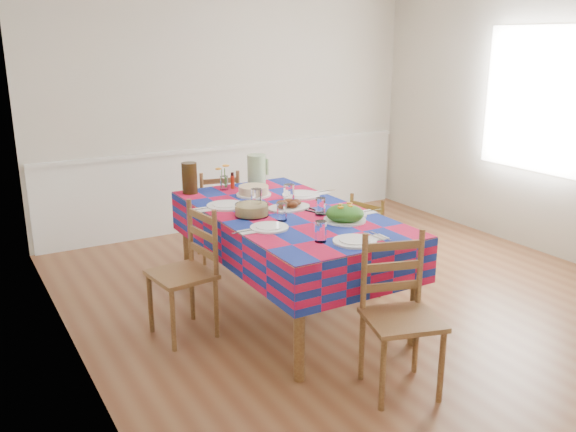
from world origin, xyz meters
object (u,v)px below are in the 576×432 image
object	(u,v)px
tea_pitcher	(190,178)
chair_right	(374,243)
green_pitcher	(257,170)
chair_left	(187,273)
chair_near	(399,316)
chair_far	(218,216)
dining_table	(288,223)
meat_platter	(289,205)

from	to	relation	value
tea_pitcher	chair_right	size ratio (longest dim) A/B	0.31
green_pitcher	chair_left	distance (m)	1.41
green_pitcher	chair_right	bearing A→B (deg)	-52.81
green_pitcher	chair_right	world-z (taller)	green_pitcher
tea_pitcher	chair_near	xyz separation A→B (m)	(0.45, -2.22, -0.46)
chair_right	chair_left	bearing A→B (deg)	74.26
green_pitcher	chair_far	world-z (taller)	green_pitcher
dining_table	chair_right	size ratio (longest dim) A/B	2.49
chair_far	meat_platter	bearing A→B (deg)	104.85
meat_platter	chair_far	distance (m)	1.32
meat_platter	chair_near	size ratio (longest dim) A/B	0.36
tea_pitcher	chair_far	size ratio (longest dim) A/B	0.29
chair_left	dining_table	bearing A→B (deg)	82.72
dining_table	green_pitcher	bearing A→B (deg)	78.37
meat_platter	green_pitcher	xyz separation A→B (m)	(0.13, 0.80, 0.11)
green_pitcher	tea_pitcher	distance (m)	0.62
chair_far	chair_right	xyz separation A→B (m)	(0.85, -1.33, -0.03)
dining_table	chair_near	distance (m)	1.33
meat_platter	green_pitcher	world-z (taller)	green_pitcher
meat_platter	chair_right	xyz separation A→B (m)	(0.80, -0.07, -0.42)
meat_platter	chair_far	bearing A→B (deg)	92.36
tea_pitcher	chair_near	size ratio (longest dim) A/B	0.27
chair_left	chair_near	bearing A→B (deg)	25.73
chair_near	chair_far	bearing A→B (deg)	107.17
meat_platter	chair_near	world-z (taller)	chair_near
green_pitcher	chair_left	world-z (taller)	green_pitcher
meat_platter	chair_right	bearing A→B (deg)	-5.11
dining_table	green_pitcher	world-z (taller)	green_pitcher
chair_far	chair_right	bearing A→B (deg)	135.07
chair_near	chair_left	distance (m)	1.57
green_pitcher	chair_near	distance (m)	2.23
tea_pitcher	chair_right	bearing A→B (deg)	-35.72
dining_table	chair_near	xyz separation A→B (m)	(0.01, -1.31, -0.24)
meat_platter	chair_far	xyz separation A→B (m)	(-0.05, 1.25, -0.39)
chair_far	green_pitcher	bearing A→B (deg)	124.77
tea_pitcher	green_pitcher	bearing A→B (deg)	-4.30
dining_table	meat_platter	size ratio (longest dim) A/B	6.00
tea_pitcher	chair_near	bearing A→B (deg)	-78.54
dining_table	chair_left	bearing A→B (deg)	179.63
dining_table	chair_far	size ratio (longest dim) A/B	2.32
tea_pitcher	chair_far	xyz separation A→B (m)	(0.43, 0.41, -0.50)
chair_near	tea_pitcher	bearing A→B (deg)	118.16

